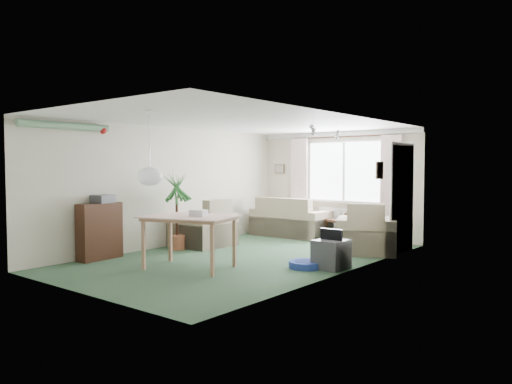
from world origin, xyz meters
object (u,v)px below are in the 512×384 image
Objects in this scene: sofa at (292,217)px; houseplant at (177,211)px; tv_cube at (331,254)px; pet_bed at (306,265)px; bookshelf at (100,231)px; dining_table at (190,243)px; armchair_corner at (366,227)px; coffee_table at (348,231)px; armchair_left at (203,222)px.

houseplant is (-0.66, -2.97, 0.31)m from sofa.
tv_cube is 0.93× the size of pet_bed.
pet_bed is at bearing 2.01° from houseplant.
bookshelf is at bearing -151.24° from tv_cube.
dining_table is (1.77, 0.45, -0.08)m from bookshelf.
armchair_corner is 0.70× the size of houseplant.
bookshelf reaches higher than coffee_table.
sofa is at bearing -47.35° from armchair_corner.
tv_cube reaches higher than pet_bed.
armchair_left is 1.04× the size of coffee_table.
bookshelf is at bearing 21.96° from armchair_corner.
houseplant reaches higher than pet_bed.
sofa is 1.70× the size of armchair_corner.
bookshelf reaches higher than armchair_left.
houseplant reaches higher than bookshelf.
armchair_left is at bearing 74.21° from sofa.
coffee_table is at bearing 114.67° from tv_cube.
bookshelf is 1.81× the size of pet_bed.
tv_cube is (0.22, -1.68, -0.25)m from armchair_corner.
houseplant is at bearing -5.14° from armchair_left.
houseplant is 1.86m from dining_table.
armchair_left is at bearing 129.53° from dining_table.
sofa reaches higher than coffee_table.
pet_bed is (-0.12, -1.88, -0.42)m from armchair_corner.
bookshelf is 3.99m from tv_cube.
armchair_corner is 1.03× the size of coffee_table.
sofa is 3.73m from tv_cube.
armchair_corner is at bearing 99.14° from tv_cube.
bookshelf is at bearing -165.70° from dining_table.
armchair_corner reaches higher than coffee_table.
dining_table is at bearing -35.95° from houseplant.
coffee_table reaches higher than pet_bed.
armchair_left is 0.70× the size of houseplant.
dining_table is 2.25m from tv_cube.
armchair_left is 3.23m from tv_cube.
armchair_corner is 1.96× the size of pet_bed.
armchair_corner is 1.08× the size of bookshelf.
houseplant reaches higher than tv_cube.
houseplant is at bearing -125.30° from coffee_table.
armchair_corner reaches higher than dining_table.
bookshelf is at bearing -9.98° from armchair_left.
armchair_left reaches higher than coffee_table.
bookshelf reaches higher than tv_cube.
tv_cube is (3.25, 0.30, -0.53)m from houseplant.
dining_table is 2.58× the size of tv_cube.
coffee_table is at bearing 137.19° from armchair_left.
armchair_corner is at bearing 156.29° from sofa.
sofa is 1.38× the size of dining_table.
bookshelf is (-2.40, -4.49, 0.26)m from coffee_table.
coffee_table is at bearing 105.47° from pet_bed.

